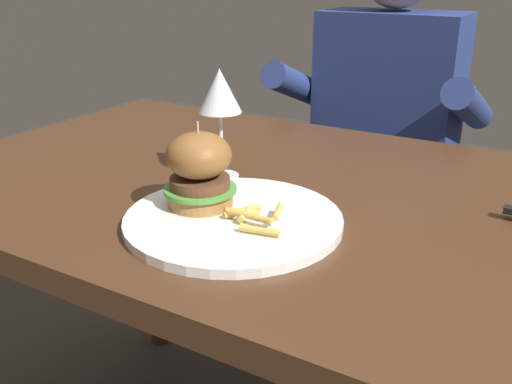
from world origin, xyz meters
The scene contains 6 objects.
dining_table centered at (0.00, 0.00, 0.65)m, with size 1.35×0.79×0.74m.
main_plate centered at (-0.01, -0.17, 0.75)m, with size 0.31×0.31×0.01m, color white.
burger_sandwich centered at (-0.07, -0.16, 0.81)m, with size 0.11×0.11×0.13m.
fries_pile centered at (0.02, -0.18, 0.76)m, with size 0.11×0.08×0.02m.
wine_glass centered at (-0.13, -0.02, 0.89)m, with size 0.07×0.07×0.19m.
diner_person centered at (-0.06, 0.67, 0.56)m, with size 0.51×0.36×1.18m.
Camera 1 is at (0.39, -0.80, 1.09)m, focal length 40.00 mm.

